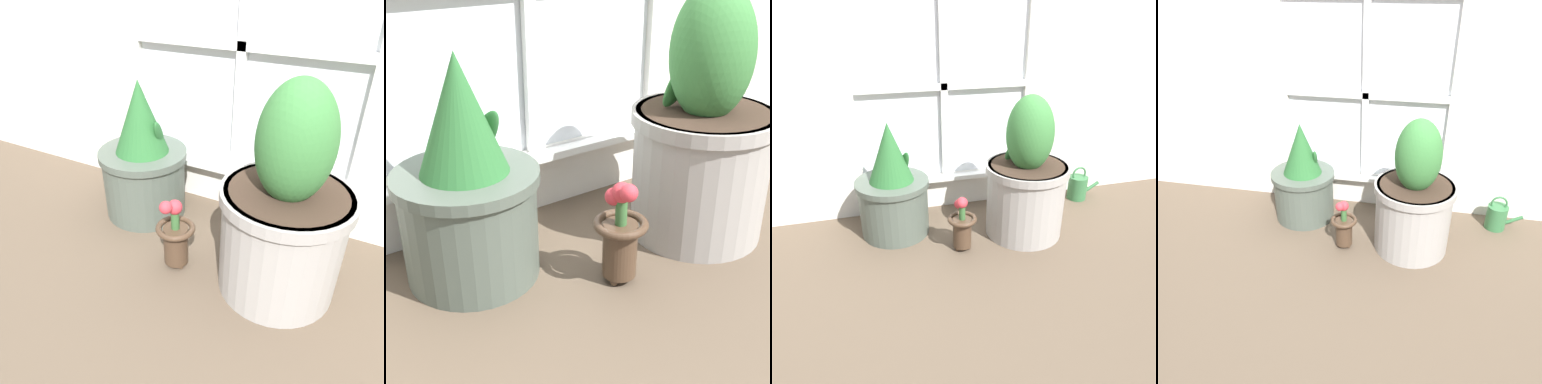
% 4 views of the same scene
% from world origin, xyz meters
% --- Properties ---
extents(ground_plane, '(10.00, 10.00, 0.00)m').
position_xyz_m(ground_plane, '(0.00, 0.00, 0.00)').
color(ground_plane, brown).
extents(potted_plant_left, '(0.37, 0.37, 0.59)m').
position_xyz_m(potted_plant_left, '(-0.33, 0.36, 0.24)').
color(potted_plant_left, '#4C564C').
rests_on(potted_plant_left, ground_plane).
extents(potted_plant_right, '(0.42, 0.42, 0.72)m').
position_xyz_m(potted_plant_right, '(0.33, 0.18, 0.29)').
color(potted_plant_right, '#9E9993').
rests_on(potted_plant_right, ground_plane).
extents(flower_vase, '(0.14, 0.14, 0.30)m').
position_xyz_m(flower_vase, '(-0.03, 0.11, 0.14)').
color(flower_vase, '#473323').
rests_on(flower_vase, ground_plane).
extents(watering_can, '(0.21, 0.12, 0.21)m').
position_xyz_m(watering_can, '(0.81, 0.45, 0.08)').
color(watering_can, '#336B3D').
rests_on(watering_can, ground_plane).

